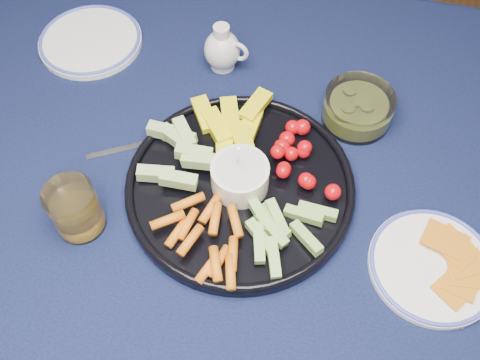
% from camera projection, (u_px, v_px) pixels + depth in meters
% --- Properties ---
extents(dining_table, '(1.67, 1.07, 0.75)m').
position_uv_depth(dining_table, '(230.00, 188.00, 1.02)').
color(dining_table, '#4E2C1A').
rests_on(dining_table, ground).
extents(crudite_platter, '(0.39, 0.39, 0.12)m').
position_uv_depth(crudite_platter, '(238.00, 183.00, 0.90)').
color(crudite_platter, black).
rests_on(crudite_platter, dining_table).
extents(creamer_pitcher, '(0.09, 0.07, 0.10)m').
position_uv_depth(creamer_pitcher, '(223.00, 50.00, 1.04)').
color(creamer_pitcher, silver).
rests_on(creamer_pitcher, dining_table).
extents(pickle_bowl, '(0.13, 0.13, 0.06)m').
position_uv_depth(pickle_bowl, '(358.00, 109.00, 0.98)').
color(pickle_bowl, white).
rests_on(pickle_bowl, dining_table).
extents(cheese_plate, '(0.20, 0.20, 0.02)m').
position_uv_depth(cheese_plate, '(433.00, 265.00, 0.83)').
color(cheese_plate, white).
rests_on(cheese_plate, dining_table).
extents(juice_tumbler, '(0.08, 0.08, 0.10)m').
position_uv_depth(juice_tumbler, '(76.00, 211.00, 0.85)').
color(juice_tumbler, white).
rests_on(juice_tumbler, dining_table).
extents(fork_left, '(0.16, 0.11, 0.00)m').
position_uv_depth(fork_left, '(145.00, 144.00, 0.97)').
color(fork_left, white).
rests_on(fork_left, dining_table).
extents(fork_right, '(0.14, 0.10, 0.00)m').
position_uv_depth(fork_right, '(430.00, 292.00, 0.81)').
color(fork_right, white).
rests_on(fork_right, dining_table).
extents(side_plate_extra, '(0.21, 0.21, 0.02)m').
position_uv_depth(side_plate_extra, '(90.00, 40.00, 1.10)').
color(side_plate_extra, white).
rests_on(side_plate_extra, dining_table).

